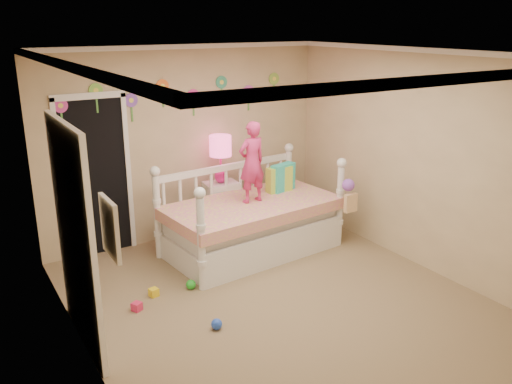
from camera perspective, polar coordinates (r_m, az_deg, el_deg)
floor at (r=5.93m, az=2.23°, el=-11.40°), size 4.00×4.50×0.01m
ceiling at (r=5.18m, az=2.58°, el=14.56°), size 4.00×4.50×0.01m
back_wall at (r=7.33m, az=-7.42°, el=5.11°), size 4.00×0.01×2.60m
left_wall at (r=4.67m, az=-18.54°, el=-3.10°), size 0.01×4.50×2.60m
right_wall at (r=6.70m, az=16.83°, el=3.28°), size 0.01×4.50×2.60m
crown_molding at (r=5.19m, az=2.58°, el=14.23°), size 4.00×4.50×0.06m
daybed at (r=6.87m, az=-0.52°, el=-1.58°), size 2.35×1.41×1.22m
pillow_turquoise at (r=7.26m, az=2.88°, el=1.57°), size 0.39×0.22×0.37m
pillow_lime at (r=7.22m, az=2.48°, el=1.36°), size 0.36×0.15×0.34m
child at (r=6.71m, az=-0.45°, el=3.17°), size 0.40×0.28×1.04m
nightstand at (r=7.52m, az=-3.67°, el=-1.75°), size 0.49×0.39×0.76m
table_lamp at (r=7.29m, az=-3.79°, el=4.29°), size 0.30×0.30×0.66m
closet_doorway at (r=6.99m, az=-16.66°, el=1.63°), size 0.90×0.04×2.07m
flower_decals at (r=7.17m, az=-8.25°, el=10.00°), size 3.40×0.02×0.50m
mirror_closet at (r=5.04m, az=-18.62°, el=-4.62°), size 0.07×1.30×2.10m
wall_picture at (r=3.77m, az=-15.26°, el=-3.73°), size 0.05×0.34×0.42m
hanging_bag at (r=6.94m, az=9.83°, el=-0.50°), size 0.20×0.16×0.36m
toy_scatter at (r=5.83m, az=-8.71°, el=-11.54°), size 0.87×1.34×0.11m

